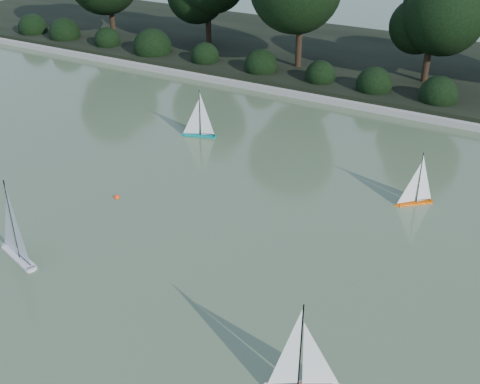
{
  "coord_description": "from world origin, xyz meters",
  "views": [
    {
      "loc": [
        4.81,
        -6.82,
        6.17
      ],
      "look_at": [
        -0.08,
        1.86,
        0.7
      ],
      "focal_mm": 45.0,
      "sensor_mm": 36.0,
      "label": 1
    }
  ],
  "objects_px": {
    "sailboat_teal": "(196,129)",
    "race_buoy": "(117,198)",
    "sailboat_white_b": "(308,375)",
    "sailboat_orange": "(413,196)",
    "sailboat_white_a": "(14,244)"
  },
  "relations": [
    {
      "from": "sailboat_orange",
      "to": "race_buoy",
      "type": "xyz_separation_m",
      "value": [
        -5.46,
        -2.76,
        -0.19
      ]
    },
    {
      "from": "sailboat_white_a",
      "to": "sailboat_white_b",
      "type": "xyz_separation_m",
      "value": [
        5.77,
        -0.27,
        -0.02
      ]
    },
    {
      "from": "sailboat_white_b",
      "to": "race_buoy",
      "type": "xyz_separation_m",
      "value": [
        -5.59,
        2.83,
        -0.24
      ]
    },
    {
      "from": "sailboat_orange",
      "to": "sailboat_teal",
      "type": "relative_size",
      "value": 0.91
    },
    {
      "from": "sailboat_white_a",
      "to": "sailboat_orange",
      "type": "relative_size",
      "value": 1.39
    },
    {
      "from": "sailboat_white_a",
      "to": "sailboat_orange",
      "type": "height_order",
      "value": "sailboat_white_a"
    },
    {
      "from": "sailboat_white_a",
      "to": "sailboat_orange",
      "type": "xyz_separation_m",
      "value": [
        5.64,
        5.32,
        -0.07
      ]
    },
    {
      "from": "sailboat_white_b",
      "to": "sailboat_orange",
      "type": "distance_m",
      "value": 5.59
    },
    {
      "from": "race_buoy",
      "to": "sailboat_teal",
      "type": "bearing_deg",
      "value": 94.9
    },
    {
      "from": "sailboat_white_b",
      "to": "sailboat_orange",
      "type": "bearing_deg",
      "value": 91.35
    },
    {
      "from": "sailboat_teal",
      "to": "race_buoy",
      "type": "height_order",
      "value": "sailboat_teal"
    },
    {
      "from": "sailboat_teal",
      "to": "race_buoy",
      "type": "xyz_separation_m",
      "value": [
        0.3,
        -3.54,
        -0.21
      ]
    },
    {
      "from": "sailboat_white_b",
      "to": "sailboat_orange",
      "type": "relative_size",
      "value": 1.28
    },
    {
      "from": "sailboat_white_a",
      "to": "sailboat_teal",
      "type": "xyz_separation_m",
      "value": [
        -0.12,
        6.09,
        -0.05
      ]
    },
    {
      "from": "sailboat_white_a",
      "to": "race_buoy",
      "type": "distance_m",
      "value": 2.57
    }
  ]
}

